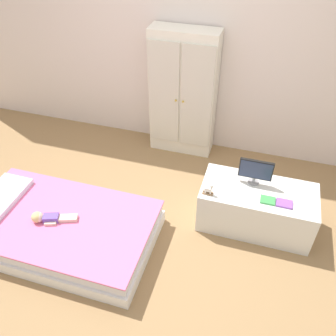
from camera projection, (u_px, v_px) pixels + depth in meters
ground_plane at (145, 231)px, 3.35m from camera, size 10.00×10.00×0.02m
back_wall at (191, 31)px, 3.64m from camera, size 6.40×0.05×2.70m
bed at (61, 229)px, 3.19m from camera, size 1.66×0.97×0.27m
doll at (46, 218)px, 3.07m from camera, size 0.38×0.20×0.10m
wardrobe at (183, 94)px, 3.91m from camera, size 0.72×0.30×1.44m
tv_stand at (256, 207)px, 3.28m from camera, size 1.02×0.50×0.44m
tv_monitor at (256, 170)px, 3.12m from camera, size 0.30×0.10×0.25m
rocking_horse_toy at (209, 189)px, 3.07m from camera, size 0.09×0.04×0.11m
book_green at (268, 200)px, 3.03m from camera, size 0.13×0.10×0.02m
book_purple at (284, 203)px, 3.00m from camera, size 0.14×0.10×0.02m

